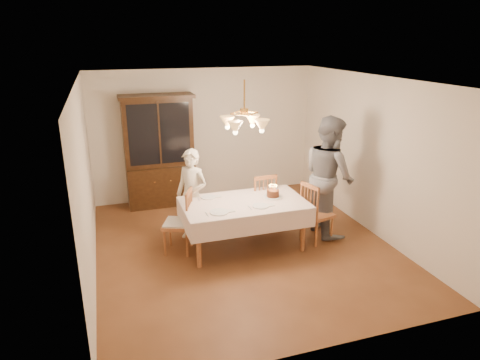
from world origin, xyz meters
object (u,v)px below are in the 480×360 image
object	(u,v)px
dining_table	(244,206)
elderly_woman	(192,195)
birthday_cake	(273,194)
chair_far_side	(261,204)
china_hutch	(159,153)

from	to	relation	value
dining_table	elderly_woman	xyz separation A→B (m)	(-0.70, 0.54, 0.07)
dining_table	birthday_cake	size ratio (longest dim) A/B	6.33
chair_far_side	elderly_woman	distance (m)	1.25
dining_table	elderly_woman	size ratio (longest dim) A/B	1.26
dining_table	chair_far_side	world-z (taller)	chair_far_side
chair_far_side	birthday_cake	xyz separation A→B (m)	(-0.01, -0.54, 0.37)
china_hutch	birthday_cake	size ratio (longest dim) A/B	7.20
birthday_cake	china_hutch	bearing A→B (deg)	123.73
china_hutch	birthday_cake	distance (m)	2.65
chair_far_side	birthday_cake	world-z (taller)	chair_far_side
china_hutch	elderly_woman	bearing A→B (deg)	-81.16
dining_table	chair_far_side	xyz separation A→B (m)	(0.51, 0.59, -0.24)
china_hutch	dining_table	bearing A→B (deg)	-66.73
chair_far_side	birthday_cake	distance (m)	0.65
dining_table	elderly_woman	world-z (taller)	elderly_woman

